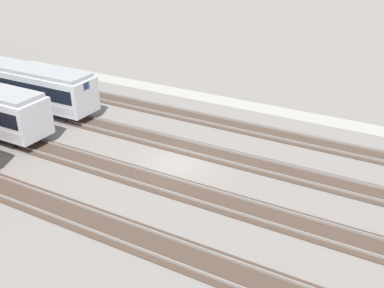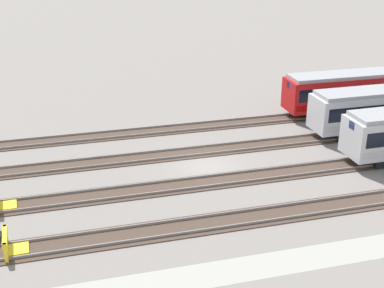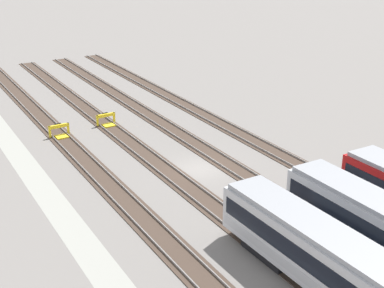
{
  "view_description": "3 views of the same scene",
  "coord_description": "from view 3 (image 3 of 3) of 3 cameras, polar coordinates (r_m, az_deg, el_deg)",
  "views": [
    {
      "loc": [
        -13.29,
        22.02,
        14.34
      ],
      "look_at": [
        -1.17,
        0.0,
        1.8
      ],
      "focal_mm": 42.0,
      "sensor_mm": 36.0,
      "label": 1
    },
    {
      "loc": [
        -10.05,
        -32.62,
        15.96
      ],
      "look_at": [
        -1.17,
        0.0,
        1.8
      ],
      "focal_mm": 50.0,
      "sensor_mm": 36.0,
      "label": 2
    },
    {
      "loc": [
        33.99,
        -20.64,
        18.07
      ],
      "look_at": [
        -1.17,
        0.0,
        1.8
      ],
      "focal_mm": 50.0,
      "sensor_mm": 36.0,
      "label": 3
    }
  ],
  "objects": [
    {
      "name": "rail_track_nearest",
      "position": [
        40.64,
        -8.37,
        -4.82
      ],
      "size": [
        90.0,
        2.24,
        0.21
      ],
      "color": "#47382D",
      "rests_on": "ground"
    },
    {
      "name": "rail_track_far_inner",
      "position": [
        47.68,
        8.54,
        -0.71
      ],
      "size": [
        90.0,
        2.24,
        0.21
      ],
      "color": "#47382D",
      "rests_on": "ground"
    },
    {
      "name": "rail_track_middle",
      "position": [
        44.9,
        3.52,
        -1.96
      ],
      "size": [
        90.0,
        2.24,
        0.21
      ],
      "color": "#47382D",
      "rests_on": "ground"
    },
    {
      "name": "service_walkway",
      "position": [
        39.44,
        -14.46,
        -6.26
      ],
      "size": [
        54.0,
        2.0,
        0.01
      ],
      "primitive_type": "cube",
      "color": "#9E9E93",
      "rests_on": "ground"
    },
    {
      "name": "rail_track_near_inner",
      "position": [
        42.53,
        -2.12,
        -3.34
      ],
      "size": [
        90.0,
        2.24,
        0.21
      ],
      "color": "#47382D",
      "rests_on": "ground"
    },
    {
      "name": "subway_car_back_row_leftmost",
      "position": [
        28.78,
        16.13,
        -13.07
      ],
      "size": [
        18.03,
        3.03,
        3.7
      ],
      "color": "silver",
      "rests_on": "ground"
    },
    {
      "name": "bumper_stop_nearest_track",
      "position": [
        51.79,
        -13.9,
        1.28
      ],
      "size": [
        1.37,
        2.01,
        1.22
      ],
      "color": "yellow",
      "rests_on": "ground"
    },
    {
      "name": "ground_plane",
      "position": [
        43.68,
        0.78,
        -2.68
      ],
      "size": [
        400.0,
        400.0,
        0.0
      ],
      "primitive_type": "plane",
      "color": "gray"
    },
    {
      "name": "bumper_stop_near_inner_track",
      "position": [
        53.95,
        -9.07,
        2.48
      ],
      "size": [
        1.38,
        2.01,
        1.22
      ],
      "color": "yellow",
      "rests_on": "ground"
    }
  ]
}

